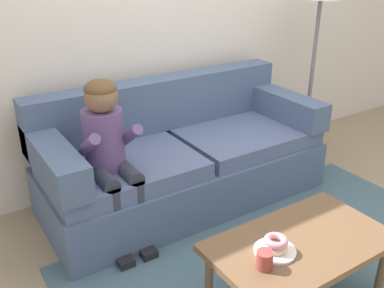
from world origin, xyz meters
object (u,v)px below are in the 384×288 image
Objects in this scene: donut at (275,247)px; mug at (265,260)px; couch at (182,159)px; coffee_table at (300,248)px; toy_controller at (298,222)px; person_child at (109,148)px.

donut is 1.33× the size of mug.
mug is at bearing -105.88° from couch.
couch is 23.78× the size of mug.
coffee_table is 10.71× the size of mug.
toy_controller is at bearing 34.90° from donut.
couch is at bearing 78.47° from donut.
couch is 1.36m from donut.
mug is at bearing -170.47° from coffee_table.
person_child is at bearing 109.15° from donut.
coffee_table is 8.03× the size of donut.
person_child reaches higher than donut.
couch is at bearing 85.95° from coffee_table.
person_child is 9.18× the size of donut.
coffee_table is at bearing -2.71° from donut.
person_child reaches higher than couch.
couch reaches higher than coffee_table.
coffee_table is at bearing 9.53° from mug.
donut is 0.53× the size of toy_controller.
mug is at bearing -77.30° from person_child.
couch is 0.77m from person_child.
donut is (0.39, -1.12, -0.20)m from person_child.
mug is 1.16m from toy_controller.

